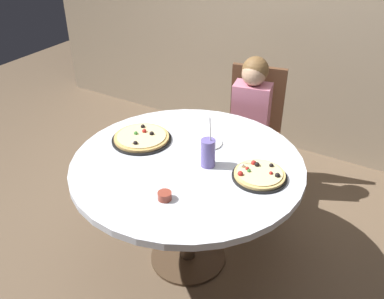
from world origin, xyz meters
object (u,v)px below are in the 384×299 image
at_px(dining_table, 187,174).
at_px(sauce_bowl, 165,196).
at_px(pizza_veggie, 142,138).
at_px(pizza_cheese, 259,175).
at_px(chair_wooden, 253,123).
at_px(plate_small, 208,143).
at_px(diner_child, 247,140).
at_px(soda_cup, 208,153).

height_order(dining_table, sauce_bowl, sauce_bowl).
height_order(pizza_veggie, pizza_cheese, pizza_cheese).
relative_size(chair_wooden, pizza_cheese, 3.26).
bearing_deg(plate_small, diner_child, 88.97).
bearing_deg(soda_cup, dining_table, -169.04).
height_order(dining_table, pizza_cheese, pizza_cheese).
bearing_deg(pizza_cheese, soda_cup, -172.41).
xyz_separation_m(soda_cup, sauce_bowl, (-0.04, -0.37, -0.06)).
bearing_deg(soda_cup, chair_wooden, 98.00).
distance_m(pizza_cheese, soda_cup, 0.30).
bearing_deg(plate_small, pizza_veggie, -154.85).
distance_m(pizza_veggie, sauce_bowl, 0.59).
bearing_deg(soda_cup, sauce_bowl, -95.74).
distance_m(diner_child, plate_small, 0.64).
distance_m(diner_child, pizza_veggie, 0.88).
height_order(dining_table, plate_small, plate_small).
bearing_deg(soda_cup, diner_child, 97.43).
relative_size(diner_child, soda_cup, 3.52).
bearing_deg(pizza_cheese, dining_table, -171.43).
xyz_separation_m(pizza_veggie, pizza_cheese, (0.76, 0.01, 0.00)).
xyz_separation_m(dining_table, soda_cup, (0.12, 0.02, 0.17)).
relative_size(diner_child, pizza_veggie, 3.02).
distance_m(dining_table, diner_child, 0.82).
relative_size(dining_table, pizza_cheese, 4.47).
bearing_deg(plate_small, dining_table, -91.17).
bearing_deg(sauce_bowl, soda_cup, 84.26).
bearing_deg(dining_table, pizza_veggie, 171.16).
height_order(diner_child, pizza_cheese, diner_child).
relative_size(sauce_bowl, plate_small, 0.39).
height_order(dining_table, diner_child, diner_child).
xyz_separation_m(dining_table, diner_child, (0.02, 0.80, -0.18)).
bearing_deg(sauce_bowl, chair_wooden, 94.23).
height_order(chair_wooden, plate_small, chair_wooden).
bearing_deg(pizza_veggie, soda_cup, -3.96).
height_order(chair_wooden, pizza_cheese, chair_wooden).
relative_size(pizza_veggie, pizza_cheese, 1.23).
bearing_deg(pizza_cheese, chair_wooden, 114.61).
relative_size(dining_table, chair_wooden, 1.37).
height_order(pizza_cheese, plate_small, pizza_cheese).
distance_m(pizza_cheese, sauce_bowl, 0.52).
height_order(diner_child, soda_cup, diner_child).
distance_m(pizza_cheese, plate_small, 0.43).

